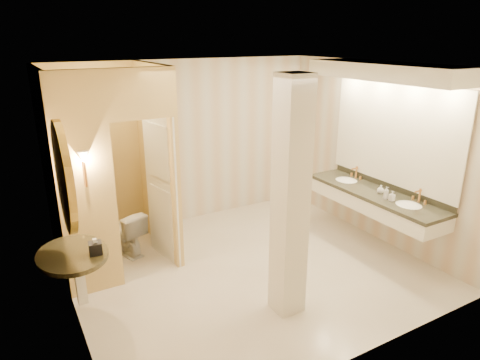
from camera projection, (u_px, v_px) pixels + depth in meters
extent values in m
plane|color=beige|center=(249.00, 268.00, 5.89)|extent=(4.50, 4.50, 0.00)
plane|color=white|center=(251.00, 66.00, 5.03)|extent=(4.50, 4.50, 0.00)
cube|color=beige|center=(188.00, 143.00, 7.10)|extent=(4.50, 0.02, 2.70)
cube|color=beige|center=(365.00, 235.00, 3.81)|extent=(4.50, 0.02, 2.70)
cube|color=beige|center=(63.00, 208.00, 4.40)|extent=(0.02, 4.00, 2.70)
cube|color=beige|center=(377.00, 153.00, 6.51)|extent=(0.02, 4.00, 2.70)
cube|color=#EFDD7D|center=(157.00, 160.00, 6.11)|extent=(0.10, 1.50, 2.70)
cube|color=#EFDD7D|center=(86.00, 189.00, 4.97)|extent=(0.65, 0.10, 2.70)
cube|color=#EFDD7D|center=(140.00, 94.00, 4.97)|extent=(0.80, 0.10, 0.60)
cube|color=white|center=(162.00, 188.00, 5.88)|extent=(0.19, 0.80, 2.10)
cylinder|color=#D18C43|center=(85.00, 174.00, 4.85)|extent=(0.03, 0.03, 0.30)
cone|color=white|center=(83.00, 157.00, 4.78)|extent=(0.14, 0.14, 0.14)
cube|color=white|center=(374.00, 201.00, 6.31)|extent=(0.60, 2.22, 0.24)
cube|color=black|center=(375.00, 193.00, 6.27)|extent=(0.64, 2.26, 0.05)
cube|color=black|center=(389.00, 185.00, 6.38)|extent=(0.03, 2.22, 0.10)
ellipsoid|color=white|center=(408.00, 208.00, 5.78)|extent=(0.40, 0.44, 0.15)
cylinder|color=#D18C43|center=(419.00, 196.00, 5.83)|extent=(0.03, 0.03, 0.22)
ellipsoid|color=white|center=(346.00, 183.00, 6.77)|extent=(0.40, 0.44, 0.15)
cylinder|color=#D18C43|center=(356.00, 173.00, 6.82)|extent=(0.03, 0.03, 0.22)
cube|color=white|center=(395.00, 134.00, 6.12)|extent=(0.03, 2.22, 1.40)
cube|color=white|center=(388.00, 71.00, 5.71)|extent=(0.75, 2.42, 0.22)
cylinder|color=black|center=(73.00, 255.00, 4.50)|extent=(0.90, 0.90, 0.05)
cube|color=white|center=(80.00, 279.00, 4.61)|extent=(0.10, 0.10, 0.60)
cylinder|color=gold|center=(64.00, 178.00, 4.24)|extent=(0.07, 0.90, 0.90)
cylinder|color=white|center=(68.00, 177.00, 4.26)|extent=(0.02, 0.72, 0.72)
cube|color=white|center=(290.00, 201.00, 4.60)|extent=(0.31, 0.31, 2.70)
cube|color=black|center=(95.00, 248.00, 4.45)|extent=(0.14, 0.14, 0.13)
imported|color=white|center=(125.00, 233.00, 6.19)|extent=(0.56, 0.74, 0.67)
imported|color=beige|center=(392.00, 196.00, 5.89)|extent=(0.06, 0.06, 0.14)
imported|color=silver|center=(381.00, 189.00, 6.17)|extent=(0.12, 0.12, 0.13)
imported|color=#C6B28C|center=(386.00, 193.00, 5.93)|extent=(0.09, 0.09, 0.18)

